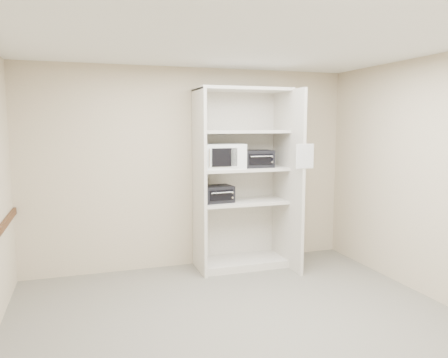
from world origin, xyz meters
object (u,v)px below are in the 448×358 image
object	(u,v)px
toaster_oven_lower	(217,194)
toaster_oven_upper	(257,159)
shelving_unit	(245,185)
microwave	(222,156)

from	to	relation	value
toaster_oven_lower	toaster_oven_upper	bearing A→B (deg)	-7.39
shelving_unit	toaster_oven_lower	bearing A→B (deg)	-176.24
microwave	toaster_oven_upper	xyz separation A→B (m)	(0.50, 0.01, -0.05)
shelving_unit	toaster_oven_upper	world-z (taller)	shelving_unit
microwave	toaster_oven_lower	world-z (taller)	microwave
toaster_oven_lower	microwave	bearing A→B (deg)	-29.79
shelving_unit	toaster_oven_lower	world-z (taller)	shelving_unit
shelving_unit	microwave	size ratio (longest dim) A/B	4.49
microwave	toaster_oven_upper	bearing A→B (deg)	1.57
microwave	toaster_oven_lower	size ratio (longest dim) A/B	1.37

